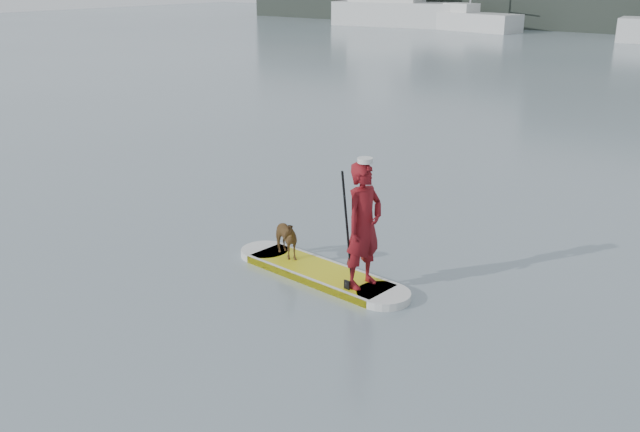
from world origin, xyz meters
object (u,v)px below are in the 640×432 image
Objects in this scene: paddleboard at (320,273)px; paddler at (364,225)px; sailboat_b at (469,19)px; motor_yacht_b at (393,1)px; dog at (283,237)px.

paddler is (0.85, -0.06, 1.00)m from paddleboard.
sailboat_b is 1.10× the size of motor_yacht_b.
paddler is at bearing -72.18° from dog.
paddleboard is 1.31m from paddler.
paddler is at bearing -54.23° from sailboat_b.
dog is at bearing 91.86° from paddler.
paddler is at bearing -67.16° from motor_yacht_b.
dog is 51.01m from motor_yacht_b.
motor_yacht_b is at bearing -171.43° from sailboat_b.
motor_yacht_b reaches higher than paddleboard.
motor_yacht_b is at bearing 125.49° from paddleboard.
paddler is 2.41× the size of dog.
paddleboard is 51.48m from motor_yacht_b.
sailboat_b is at bearing 31.16° from paddler.
paddler is 1.77m from dog.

